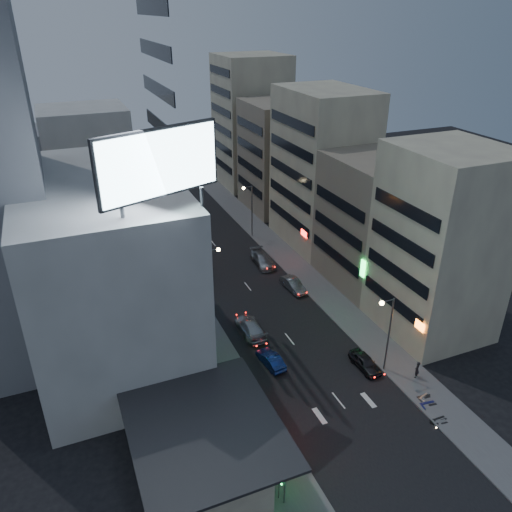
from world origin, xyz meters
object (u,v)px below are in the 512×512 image
parked_car_right_mid (293,285)px  parked_car_right_near (365,362)px  scooter_black_b (428,389)px  scooter_blue (434,395)px  scooter_silver_a (446,414)px  parked_car_right_far (263,259)px  scooter_silver_b (427,388)px  person (417,370)px  parked_car_left (197,266)px  road_car_blue (271,359)px  road_car_silver (250,327)px  scooter_black_a (444,411)px

parked_car_right_mid → parked_car_right_near: bearing=-95.3°
parked_car_right_mid → scooter_black_b: size_ratio=2.48×
scooter_blue → scooter_silver_a: bearing=170.9°
parked_car_right_far → scooter_blue: parked_car_right_far is taller
parked_car_right_far → scooter_silver_a: (3.04, -32.32, -0.14)m
parked_car_right_mid → scooter_silver_b: bearing=-86.6°
person → scooter_black_b: 2.36m
parked_car_right_near → parked_car_right_mid: bearing=87.5°
scooter_silver_b → scooter_silver_a: bearing=151.6°
parked_car_left → parked_car_right_far: bearing=161.2°
road_car_blue → scooter_black_b: 14.80m
parked_car_right_mid → road_car_silver: size_ratio=0.80×
road_car_blue → scooter_black_a: (10.94, -12.07, -0.00)m
parked_car_left → scooter_black_b: parked_car_left is taller
scooter_black_b → scooter_silver_a: bearing=169.8°
road_car_blue → scooter_blue: scooter_blue is taller
road_car_blue → road_car_silver: 5.68m
parked_car_right_near → parked_car_right_mid: (0.23, 16.16, 0.04)m
scooter_black_b → scooter_blue: bearing=177.1°
road_car_blue → scooter_silver_a: size_ratio=2.28×
scooter_black_a → scooter_silver_a: size_ratio=1.00×
parked_car_right_mid → scooter_silver_a: parked_car_right_mid is taller
parked_car_left → road_car_blue: 21.63m
scooter_black_a → scooter_black_b: (0.51, 2.69, 0.01)m
scooter_blue → scooter_black_b: (0.09, 0.88, -0.09)m
parked_car_right_far → road_car_silver: bearing=-115.4°
person → parked_car_right_far: bearing=-112.7°
scooter_blue → parked_car_left: bearing=28.1°
parked_car_left → scooter_blue: (12.51, -31.86, 0.03)m
person → scooter_silver_a: bearing=45.4°
person → scooter_black_a: bearing=46.6°
scooter_black_a → scooter_silver_a: 0.42m
parked_car_right_near → scooter_silver_a: 8.84m
parked_car_right_near → parked_car_right_far: bearing=89.8°
parked_car_right_near → road_car_silver: bearing=128.7°
person → parked_car_right_near: bearing=-72.3°
parked_car_left → scooter_black_b: (12.60, -30.97, -0.06)m
road_car_blue → parked_car_right_mid: bearing=-131.0°
scooter_blue → scooter_black_b: 0.89m
scooter_silver_a → scooter_blue: scooter_blue is taller
person → scooter_black_b: person is taller
parked_car_right_near → scooter_black_a: size_ratio=2.31×
parked_car_right_mid → person: size_ratio=2.51×
parked_car_right_far → scooter_blue: (3.65, -30.14, -0.04)m
road_car_blue → road_car_silver: bearing=-97.5°
parked_car_right_mid → scooter_black_a: (2.41, -24.28, -0.07)m
parked_car_right_far → parked_car_left: bearing=171.7°
parked_car_right_mid → road_car_blue: (-8.53, -12.21, -0.07)m
scooter_blue → scooter_black_b: size_ratio=1.17×
person → scooter_blue: 3.23m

